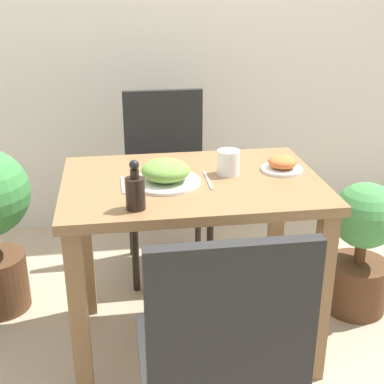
# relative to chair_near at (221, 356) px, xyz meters

# --- Properties ---
(ground_plane) EXTENTS (16.00, 16.00, 0.00)m
(ground_plane) POSITION_rel_chair_near_xyz_m (0.03, 0.72, -0.51)
(ground_plane) COLOR tan
(dining_table) EXTENTS (0.95, 0.66, 0.72)m
(dining_table) POSITION_rel_chair_near_xyz_m (0.03, 0.72, 0.09)
(dining_table) COLOR olive
(dining_table) RESTS_ON ground_plane
(chair_near) EXTENTS (0.42, 0.42, 0.90)m
(chair_near) POSITION_rel_chair_near_xyz_m (0.00, 0.00, 0.00)
(chair_near) COLOR black
(chair_near) RESTS_ON ground_plane
(chair_far) EXTENTS (0.42, 0.42, 0.90)m
(chair_far) POSITION_rel_chair_near_xyz_m (0.00, 1.41, 0.00)
(chair_far) COLOR black
(chair_far) RESTS_ON ground_plane
(food_plate) EXTENTS (0.25, 0.25, 0.09)m
(food_plate) POSITION_rel_chair_near_xyz_m (-0.07, 0.70, 0.26)
(food_plate) COLOR white
(food_plate) RESTS_ON dining_table
(side_plate) EXTENTS (0.16, 0.16, 0.06)m
(side_plate) POSITION_rel_chair_near_xyz_m (0.39, 0.77, 0.24)
(side_plate) COLOR white
(side_plate) RESTS_ON dining_table
(drink_cup) EXTENTS (0.08, 0.08, 0.09)m
(drink_cup) POSITION_rel_chair_near_xyz_m (0.18, 0.76, 0.26)
(drink_cup) COLOR white
(drink_cup) RESTS_ON dining_table
(sauce_bottle) EXTENTS (0.06, 0.06, 0.17)m
(sauce_bottle) POSITION_rel_chair_near_xyz_m (-0.19, 0.49, 0.28)
(sauce_bottle) COLOR black
(sauce_bottle) RESTS_ON dining_table
(fork_utensil) EXTENTS (0.01, 0.17, 0.00)m
(fork_utensil) POSITION_rel_chair_near_xyz_m (-0.22, 0.70, 0.22)
(fork_utensil) COLOR silver
(fork_utensil) RESTS_ON dining_table
(spoon_utensil) EXTENTS (0.01, 0.18, 0.00)m
(spoon_utensil) POSITION_rel_chair_near_xyz_m (0.09, 0.70, 0.22)
(spoon_utensil) COLOR silver
(spoon_utensil) RESTS_ON dining_table
(potted_plant_right) EXTENTS (0.29, 0.29, 0.61)m
(potted_plant_right) POSITION_rel_chair_near_xyz_m (0.80, 0.85, -0.19)
(potted_plant_right) COLOR #51331E
(potted_plant_right) RESTS_ON ground_plane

